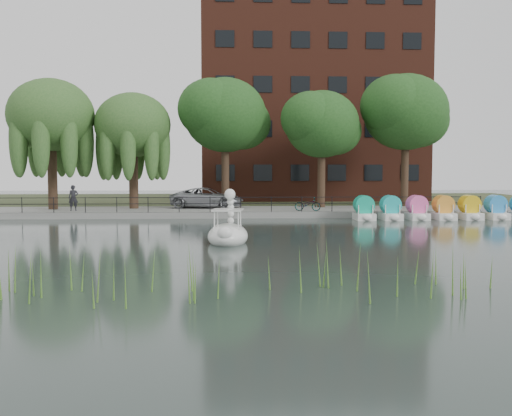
{
  "coord_description": "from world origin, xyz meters",
  "views": [
    {
      "loc": [
        -0.98,
        -23.8,
        3.25
      ],
      "look_at": [
        0.5,
        4.0,
        1.3
      ],
      "focal_mm": 40.0,
      "sensor_mm": 36.0,
      "label": 1
    }
  ],
  "objects": [
    {
      "name": "pedestrian",
      "position": [
        -11.17,
        14.85,
        1.39
      ],
      "size": [
        0.79,
        0.61,
        1.98
      ],
      "primitive_type": "imported",
      "rotation": [
        0.0,
        0.0,
        0.19
      ],
      "color": "black",
      "rests_on": "promenade"
    },
    {
      "name": "broadleaf_right",
      "position": [
        6.0,
        17.5,
        6.39
      ],
      "size": [
        5.4,
        5.4,
        8.32
      ],
      "color": "#473323",
      "rests_on": "promenade"
    },
    {
      "name": "railing",
      "position": [
        0.0,
        13.25,
        1.15
      ],
      "size": [
        32.0,
        0.05,
        1.0
      ],
      "color": "black",
      "rests_on": "promenade"
    },
    {
      "name": "willow_mid",
      "position": [
        -7.5,
        17.0,
        6.25
      ],
      "size": [
        5.32,
        5.32,
        8.15
      ],
      "color": "#473323",
      "rests_on": "promenade"
    },
    {
      "name": "broadleaf_far",
      "position": [
        12.5,
        18.5,
        7.4
      ],
      "size": [
        6.3,
        6.3,
        9.71
      ],
      "color": "#473323",
      "rests_on": "promenade"
    },
    {
      "name": "ground_plane",
      "position": [
        0.0,
        0.0,
        0.0
      ],
      "size": [
        120.0,
        120.0,
        0.0
      ],
      "primitive_type": "plane",
      "color": "#394641"
    },
    {
      "name": "kerb",
      "position": [
        0.0,
        13.05,
        0.2
      ],
      "size": [
        40.0,
        0.25,
        0.4
      ],
      "primitive_type": "cube",
      "color": "gray",
      "rests_on": "ground_plane"
    },
    {
      "name": "willow_left",
      "position": [
        -13.0,
        16.5,
        6.87
      ],
      "size": [
        5.88,
        5.88,
        9.01
      ],
      "color": "#473323",
      "rests_on": "promenade"
    },
    {
      "name": "apartment_building",
      "position": [
        7.0,
        29.97,
        9.36
      ],
      "size": [
        20.0,
        10.07,
        18.0
      ],
      "color": "#4C1E16",
      "rests_on": "land_strip"
    },
    {
      "name": "reed_bank",
      "position": [
        2.0,
        -9.5,
        0.6
      ],
      "size": [
        24.0,
        2.4,
        1.2
      ],
      "color": "#669938",
      "rests_on": "ground_plane"
    },
    {
      "name": "pedal_boat_row",
      "position": [
        12.8,
        11.5,
        0.61
      ],
      "size": [
        11.35,
        1.7,
        1.4
      ],
      "color": "white",
      "rests_on": "ground_plane"
    },
    {
      "name": "bicycle",
      "position": [
        4.49,
        13.94,
        0.9
      ],
      "size": [
        1.01,
        1.81,
        1.0
      ],
      "primitive_type": "imported",
      "rotation": [
        0.0,
        0.0,
        1.32
      ],
      "color": "gray",
      "rests_on": "promenade"
    },
    {
      "name": "land_strip",
      "position": [
        0.0,
        30.0,
        0.18
      ],
      "size": [
        60.0,
        22.0,
        0.36
      ],
      "primitive_type": "cube",
      "color": "#47512D",
      "rests_on": "ground_plane"
    },
    {
      "name": "minivan",
      "position": [
        -2.32,
        17.22,
        1.23
      ],
      "size": [
        3.56,
        6.32,
        1.67
      ],
      "primitive_type": "imported",
      "rotation": [
        0.0,
        0.0,
        1.43
      ],
      "color": "gray",
      "rests_on": "promenade"
    },
    {
      "name": "broadleaf_center",
      "position": [
        -1.0,
        18.0,
        7.06
      ],
      "size": [
        6.0,
        6.0,
        9.25
      ],
      "color": "#473323",
      "rests_on": "promenade"
    },
    {
      "name": "swan_boat",
      "position": [
        -0.89,
        0.85,
        0.51
      ],
      "size": [
        2.02,
        2.92,
        2.33
      ],
      "rotation": [
        0.0,
        0.0,
        -0.11
      ],
      "color": "white",
      "rests_on": "ground_plane"
    },
    {
      "name": "promenade",
      "position": [
        0.0,
        16.0,
        0.2
      ],
      "size": [
        40.0,
        6.0,
        0.4
      ],
      "primitive_type": "cube",
      "color": "gray",
      "rests_on": "ground_plane"
    }
  ]
}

